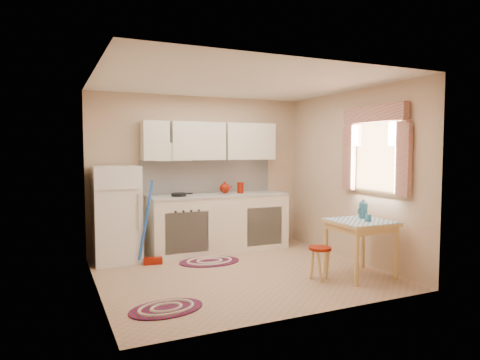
% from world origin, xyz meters
% --- Properties ---
extents(room_shell, '(3.64, 3.60, 2.52)m').
position_xyz_m(room_shell, '(0.16, 0.24, 1.60)').
color(room_shell, tan).
rests_on(room_shell, ground).
extents(fridge, '(0.65, 0.60, 1.40)m').
position_xyz_m(fridge, '(-1.40, 1.25, 0.70)').
color(fridge, white).
rests_on(fridge, ground).
extents(broom, '(0.29, 0.16, 1.20)m').
position_xyz_m(broom, '(-0.96, 0.90, 0.60)').
color(broom, blue).
rests_on(broom, ground).
extents(base_cabinets, '(2.25, 0.60, 0.88)m').
position_xyz_m(base_cabinets, '(0.22, 1.30, 0.44)').
color(base_cabinets, '#EEE6CF').
rests_on(base_cabinets, ground).
extents(countertop, '(2.27, 0.62, 0.04)m').
position_xyz_m(countertop, '(0.22, 1.30, 0.90)').
color(countertop, '#B0AEA7').
rests_on(countertop, base_cabinets).
extents(frying_pan, '(0.29, 0.29, 0.05)m').
position_xyz_m(frying_pan, '(-0.47, 1.25, 0.94)').
color(frying_pan, black).
rests_on(frying_pan, countertop).
extents(red_kettle, '(0.22, 0.20, 0.18)m').
position_xyz_m(red_kettle, '(0.32, 1.30, 1.01)').
color(red_kettle, maroon).
rests_on(red_kettle, countertop).
extents(red_canister, '(0.10, 0.10, 0.16)m').
position_xyz_m(red_canister, '(0.59, 1.30, 1.00)').
color(red_canister, maroon).
rests_on(red_canister, countertop).
extents(table, '(0.72, 0.72, 0.72)m').
position_xyz_m(table, '(1.35, -0.77, 0.36)').
color(table, '#E3BC71').
rests_on(table, ground).
extents(stool, '(0.38, 0.38, 0.42)m').
position_xyz_m(stool, '(0.78, -0.69, 0.21)').
color(stool, maroon).
rests_on(stool, ground).
extents(coffee_pot, '(0.15, 0.14, 0.28)m').
position_xyz_m(coffee_pot, '(1.49, -0.65, 0.86)').
color(coffee_pot, '#2B6986').
rests_on(coffee_pot, table).
extents(mug, '(0.08, 0.08, 0.10)m').
position_xyz_m(mug, '(1.39, -0.87, 0.77)').
color(mug, '#2B6986').
rests_on(mug, table).
extents(rug_center, '(0.93, 0.66, 0.02)m').
position_xyz_m(rug_center, '(-0.18, 0.69, 0.01)').
color(rug_center, maroon).
rests_on(rug_center, ground).
extents(rug_left, '(0.84, 0.62, 0.02)m').
position_xyz_m(rug_left, '(-1.23, -0.88, 0.01)').
color(rug_left, maroon).
rests_on(rug_left, ground).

